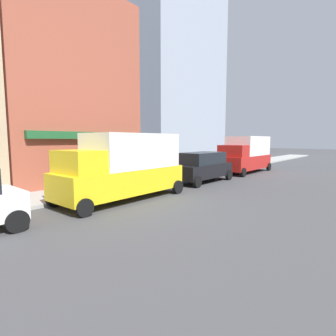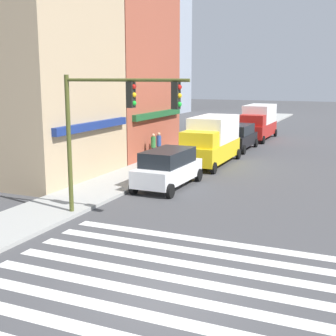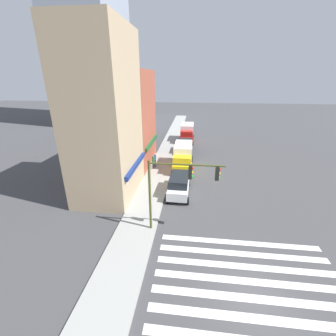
% 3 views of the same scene
% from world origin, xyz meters
% --- Properties ---
extents(ground_plane, '(200.00, 200.00, 0.00)m').
position_xyz_m(ground_plane, '(0.00, 0.00, 0.00)').
color(ground_plane, '#424244').
extents(crosswalk_stripes, '(9.18, 10.80, 0.01)m').
position_xyz_m(crosswalk_stripes, '(0.00, 0.00, 0.00)').
color(crosswalk_stripes, silver).
rests_on(crosswalk_stripes, ground_plane).
extents(storefront_row, '(16.34, 5.30, 14.90)m').
position_xyz_m(storefront_row, '(14.48, 11.50, 6.71)').
color(storefront_row, tan).
rests_on(storefront_row, ground_plane).
extents(traffic_signal, '(0.32, 5.19, 5.62)m').
position_xyz_m(traffic_signal, '(5.11, 4.43, 4.11)').
color(traffic_signal, '#474C1E').
rests_on(traffic_signal, ground_plane).
extents(suv_white, '(4.74, 2.12, 1.94)m').
position_xyz_m(suv_white, '(11.06, 4.70, 1.03)').
color(suv_white, white).
rests_on(suv_white, ground_plane).
extents(box_truck_yellow, '(6.22, 2.42, 3.04)m').
position_xyz_m(box_truck_yellow, '(17.95, 4.70, 1.59)').
color(box_truck_yellow, yellow).
rests_on(box_truck_yellow, ground_plane).
extents(suv_black, '(4.71, 2.12, 1.94)m').
position_xyz_m(suv_black, '(24.53, 4.70, 1.03)').
color(suv_black, black).
rests_on(suv_black, ground_plane).
extents(box_truck_red, '(6.20, 2.42, 3.04)m').
position_xyz_m(box_truck_red, '(31.22, 4.70, 1.59)').
color(box_truck_red, '#B21E19').
rests_on(box_truck_red, ground_plane).
extents(pedestrian_blue_shirt, '(0.32, 0.32, 1.77)m').
position_xyz_m(pedestrian_blue_shirt, '(17.72, 8.26, 1.07)').
color(pedestrian_blue_shirt, '#23232D').
rests_on(pedestrian_blue_shirt, sidewalk_left).
extents(pedestrian_green_top, '(0.32, 0.32, 1.77)m').
position_xyz_m(pedestrian_green_top, '(17.03, 8.33, 1.07)').
color(pedestrian_green_top, '#23232D').
rests_on(pedestrian_green_top, sidewalk_left).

